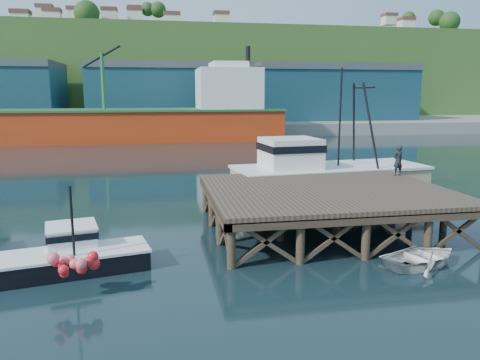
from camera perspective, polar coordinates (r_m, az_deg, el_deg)
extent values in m
plane|color=black|center=(23.41, -2.46, -6.56)|extent=(300.00, 300.00, 0.00)
cube|color=brown|center=(24.25, 10.49, -1.25)|extent=(12.00, 10.00, 0.25)
cube|color=#473828|center=(19.98, 15.40, -4.72)|extent=(12.00, 0.30, 0.35)
cylinder|color=#473828|center=(18.71, -1.07, -8.42)|extent=(0.36, 0.36, 2.60)
cylinder|color=#473828|center=(27.69, -4.23, -2.18)|extent=(0.36, 0.36, 2.60)
cylinder|color=#473828|center=(31.01, 17.21, -1.25)|extent=(0.36, 0.36, 2.60)
cube|color=gray|center=(92.40, -8.52, 6.76)|extent=(160.00, 40.00, 2.00)
cube|color=#1B4C59|center=(87.22, -8.51, 10.16)|extent=(28.00, 16.00, 9.00)
cube|color=#1B4C59|center=(93.22, 10.55, 10.11)|extent=(30.00, 16.00, 9.00)
cube|color=red|center=(70.89, -17.72, 6.24)|extent=(55.00, 9.50, 4.40)
cube|color=#26592D|center=(70.78, -17.82, 8.10)|extent=(55.50, 10.00, 0.30)
cube|color=silver|center=(71.03, -1.45, 11.02)|extent=(9.00, 9.00, 6.00)
cube|color=silver|center=(71.14, -1.47, 13.68)|extent=(5.00, 7.00, 1.20)
cylinder|color=black|center=(71.78, 0.98, 15.01)|extent=(0.70, 0.70, 2.50)
cube|color=#2D511E|center=(122.27, -9.15, 12.32)|extent=(220.00, 50.00, 22.00)
cube|color=black|center=(19.62, -19.54, -9.41)|extent=(5.88, 3.17, 0.77)
cube|color=silver|center=(19.49, -19.62, -8.29)|extent=(6.00, 3.23, 0.10)
cube|color=silver|center=(20.34, -19.83, -6.43)|extent=(2.20, 2.20, 0.77)
cube|color=black|center=(20.29, -19.86, -5.97)|extent=(2.32, 2.32, 0.26)
cylinder|color=black|center=(18.57, -19.78, -4.86)|extent=(0.10, 0.10, 2.75)
sphere|color=#FF5D68|center=(17.24, -21.33, -10.34)|extent=(0.36, 0.36, 0.36)
sphere|color=#FF5D68|center=(17.21, -18.71, -9.60)|extent=(0.36, 0.36, 0.36)
sphere|color=red|center=(16.81, -20.12, -9.55)|extent=(0.36, 0.36, 0.36)
cube|color=tan|center=(31.50, 10.84, -0.38)|extent=(12.82, 5.51, 2.04)
cube|color=silver|center=(31.32, 10.91, 1.55)|extent=(13.07, 5.76, 0.17)
cube|color=silver|center=(30.28, 5.96, 3.22)|extent=(3.69, 3.49, 2.04)
cube|color=black|center=(30.22, 5.98, 4.08)|extent=(3.82, 3.61, 0.45)
cylinder|color=black|center=(31.22, 12.08, 7.03)|extent=(0.12, 0.12, 6.79)
imported|color=silver|center=(20.51, 21.37, -8.74)|extent=(4.08, 3.42, 0.72)
imported|color=black|center=(28.81, 18.71, 2.25)|extent=(0.72, 0.55, 1.77)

